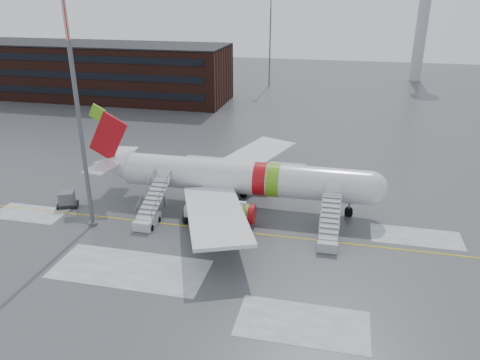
% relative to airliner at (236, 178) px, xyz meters
% --- Properties ---
extents(ground, '(260.00, 260.00, 0.00)m').
position_rel_airliner_xyz_m(ground, '(-0.21, -5.45, -3.42)').
color(ground, '#494C4F').
rests_on(ground, ground).
extents(airliner, '(35.03, 32.97, 11.18)m').
position_rel_airliner_xyz_m(airliner, '(0.00, 0.00, 0.00)').
color(airliner, silver).
rests_on(airliner, ground).
extents(airstair_fwd, '(2.05, 7.70, 3.48)m').
position_rel_airliner_xyz_m(airstair_fwd, '(11.03, -6.54, -2.35)').
color(airstair_fwd, '#ACADB3').
rests_on(airstair_fwd, ground).
extents(airstair_aft, '(2.05, 7.70, 3.48)m').
position_rel_airliner_xyz_m(airstair_aft, '(-8.02, -6.54, -2.35)').
color(airstair_aft, silver).
rests_on(airstair_aft, ground).
extents(pushback_tug, '(3.09, 2.62, 1.60)m').
position_rel_airliner_xyz_m(pushback_tug, '(-3.52, -5.03, -2.71)').
color(pushback_tug, black).
rests_on(pushback_tug, ground).
extents(uld_container, '(2.71, 2.36, 1.85)m').
position_rel_airliner_xyz_m(uld_container, '(-18.96, -4.90, -2.55)').
color(uld_container, black).
rests_on(uld_container, ground).
extents(light_mast_near, '(1.20, 1.20, 24.16)m').
position_rel_airliner_xyz_m(light_mast_near, '(-13.81, -8.38, 9.12)').
color(light_mast_near, '#595B60').
rests_on(light_mast_near, ground).
extents(terminal_building, '(62.00, 16.11, 12.30)m').
position_rel_airliner_xyz_m(terminal_building, '(-45.21, 49.53, 2.78)').
color(terminal_building, '#3F1E16').
rests_on(terminal_building, ground).
extents(control_tower, '(6.40, 6.40, 30.00)m').
position_rel_airliner_xyz_m(control_tower, '(29.79, 89.55, 15.33)').
color(control_tower, '#B2B5BA').
rests_on(control_tower, ground).
extents(light_mast_far_n, '(1.20, 1.20, 24.25)m').
position_rel_airliner_xyz_m(light_mast_far_n, '(-8.21, 72.55, 10.42)').
color(light_mast_far_n, '#595B60').
rests_on(light_mast_far_n, ground).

